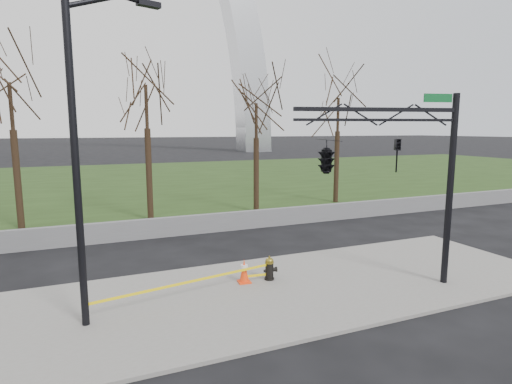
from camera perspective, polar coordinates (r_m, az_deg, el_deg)
name	(u,v)px	position (r m, az deg, el deg)	size (l,w,h in m)	color
ground	(289,290)	(13.24, 4.58, -13.29)	(500.00, 500.00, 0.00)	black
sidewalk	(289,289)	(13.22, 4.59, -13.09)	(18.00, 6.00, 0.10)	slate
grass_strip	(146,180)	(41.56, -14.87, 1.57)	(120.00, 40.00, 0.06)	#203513
guardrail	(213,223)	(20.22, -5.94, -4.23)	(60.00, 0.30, 0.90)	#59595B
tree_row	(85,149)	(22.89, -22.45, 5.44)	(35.01, 4.00, 7.84)	black
fire_hydrant	(270,269)	(13.66, 1.90, -10.49)	(0.49, 0.32, 0.79)	black
traffic_cone	(244,271)	(13.41, -1.64, -10.80)	(0.42, 0.42, 0.75)	#FF3C0D
street_light	(84,139)	(10.72, -22.53, 6.69)	(2.33, 0.84, 8.21)	black
traffic_signal_mast	(351,156)	(12.52, 12.98, 4.80)	(4.97, 2.54, 6.00)	black
caution_tape	(199,281)	(12.43, -7.84, -12.01)	(5.54, 1.14, 0.41)	yellow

